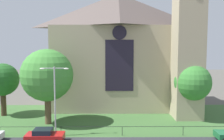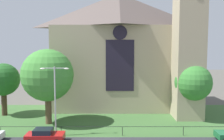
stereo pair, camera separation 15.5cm
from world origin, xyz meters
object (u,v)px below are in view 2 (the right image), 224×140
parked_car_red (44,135)px  tree_right_near (193,83)px  tree_left_near (47,75)px  church_building (123,49)px  streetlamp_near (55,92)px  tree_left_far (3,80)px

parked_car_red → tree_right_near: bearing=23.1°
tree_left_near → tree_right_near: bearing=5.0°
church_building → streetlamp_near: (-8.68, -14.98, -5.00)m
streetlamp_near → parked_car_red: size_ratio=1.97×
church_building → tree_left_near: church_building is taller
streetlamp_near → parked_car_red: 4.95m
tree_left_far → tree_right_near: 28.58m
tree_right_near → streetlamp_near: 19.55m
tree_right_near → church_building: bearing=139.2°
tree_right_near → tree_left_near: 20.65m
tree_left_far → tree_right_near: size_ratio=1.00×
church_building → streetlamp_near: size_ratio=3.13×
streetlamp_near → parked_car_red: streetlamp_near is taller
church_building → tree_left_far: 20.28m
church_building → tree_right_near: (9.73, -8.41, -4.84)m
tree_left_far → parked_car_red: (9.26, -10.72, -4.80)m
tree_left_near → parked_car_red: size_ratio=2.45×
parked_car_red → streetlamp_near: bearing=65.4°
church_building → tree_right_near: church_building is taller
church_building → tree_right_near: size_ratio=3.19×
church_building → tree_left_near: 15.28m
parked_car_red → tree_left_near: bearing=100.7°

